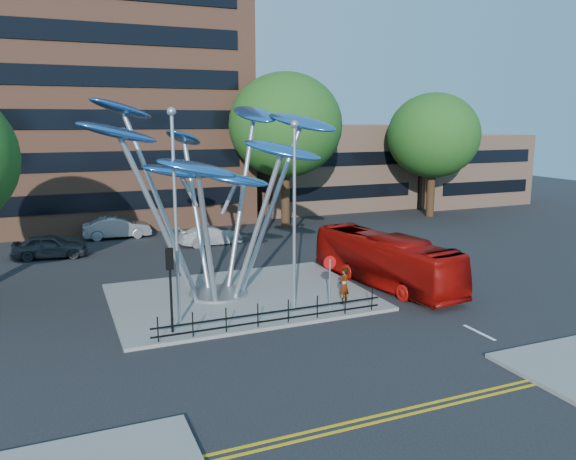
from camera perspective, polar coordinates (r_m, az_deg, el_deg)
name	(u,v)px	position (r m, az deg, el deg)	size (l,w,h in m)	color
ground	(313,339)	(22.45, 2.53, -11.01)	(120.00, 120.00, 0.00)	black
traffic_island	(241,297)	(27.33, -4.81, -6.77)	(12.00, 9.00, 0.15)	slate
double_yellow_near	(400,410)	(17.73, 11.27, -17.54)	(40.00, 0.12, 0.01)	gold
double_yellow_far	(405,415)	(17.52, 11.84, -17.94)	(40.00, 0.12, 0.01)	gold
brick_tower	(80,38)	(51.27, -20.35, 17.79)	(25.00, 15.00, 30.00)	brown
low_building_near	(330,167)	(54.96, 4.27, 6.43)	(15.00, 8.00, 8.00)	tan
low_building_far	(459,169)	(61.07, 16.99, 5.98)	(12.00, 8.00, 7.00)	tan
tree_right	(285,125)	(44.16, -0.26, 10.57)	(8.80, 8.80, 12.11)	black
tree_far	(433,136)	(51.21, 14.56, 9.25)	(8.00, 8.00, 10.81)	black
leaf_sculpture	(212,155)	(26.41, -7.74, 7.59)	(12.72, 9.54, 9.51)	#9EA0A5
street_lamp_left	(175,199)	(22.92, -11.42, 3.14)	(0.36, 0.36, 8.80)	#9EA0A5
street_lamp_right	(294,200)	(23.97, 0.65, 3.07)	(0.36, 0.36, 8.30)	#9EA0A5
traffic_light_island	(170,272)	(22.40, -11.89, -4.22)	(0.28, 0.18, 3.42)	black
no_entry_sign_island	(330,273)	(24.84, 4.26, -4.40)	(0.60, 0.10, 2.45)	#9EA0A5
pedestrian_railing_front	(273,315)	(23.34, -1.51, -8.67)	(10.00, 0.06, 1.00)	black
red_bus	(385,260)	(29.46, 9.84, -3.02)	(2.25, 9.61, 2.68)	#940A06
pedestrian	(344,285)	(25.93, 5.72, -5.63)	(0.62, 0.41, 1.70)	gray
parked_car_left	(50,246)	(37.87, -22.99, -1.52)	(1.76, 4.38, 1.49)	#383A3E
parked_car_mid	(117,228)	(42.57, -16.97, 0.24)	(1.66, 4.75, 1.56)	#9A9CA1
parked_car_right	(211,235)	(39.05, -7.85, -0.52)	(1.82, 4.48, 1.30)	silver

